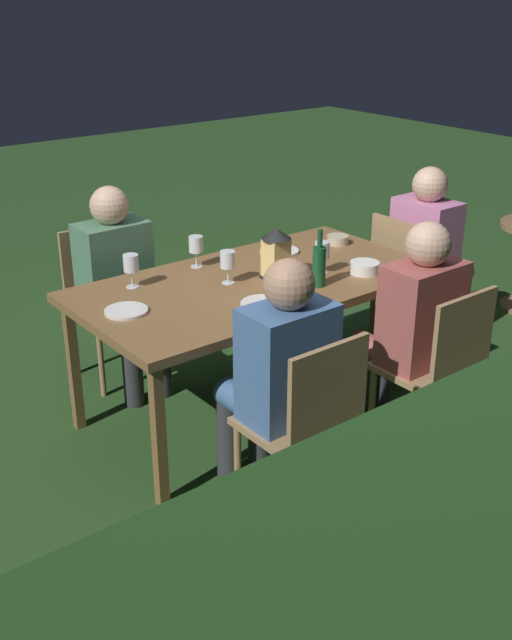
# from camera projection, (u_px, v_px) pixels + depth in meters

# --- Properties ---
(ground_plane) EXTENTS (16.00, 16.00, 0.00)m
(ground_plane) POSITION_uv_depth(u_px,v_px,m) (256.00, 407.00, 4.21)
(ground_plane) COLOR #26471E
(dining_table) EXTENTS (1.84, 0.96, 0.75)m
(dining_table) POSITION_uv_depth(u_px,v_px,m) (256.00, 289.00, 3.93)
(dining_table) COLOR brown
(dining_table) RESTS_ON ground
(chair_side_left_b) EXTENTS (0.42, 0.40, 0.87)m
(chair_side_left_b) POSITION_uv_depth(u_px,v_px,m) (106.00, 296.00, 4.42)
(chair_side_left_b) COLOR #9E7A51
(chair_side_left_b) RESTS_ON ground
(person_in_green) EXTENTS (0.38, 0.47, 1.15)m
(person_in_green) POSITION_uv_depth(u_px,v_px,m) (120.00, 280.00, 4.21)
(person_in_green) COLOR #4C7A5B
(person_in_green) RESTS_ON ground
(chair_side_right_a) EXTENTS (0.42, 0.40, 0.87)m
(chair_side_right_a) POSITION_uv_depth(u_px,v_px,m) (439.00, 364.00, 3.62)
(chair_side_right_a) COLOR #9E7A51
(chair_side_right_a) RESTS_ON ground
(person_in_rust) EXTENTS (0.38, 0.47, 1.15)m
(person_in_rust) POSITION_uv_depth(u_px,v_px,m) (410.00, 322.00, 3.70)
(person_in_rust) COLOR #9E4C47
(person_in_rust) RESTS_ON ground
(chair_head_near) EXTENTS (0.40, 0.42, 0.87)m
(chair_head_near) POSITION_uv_depth(u_px,v_px,m) (407.00, 278.00, 4.68)
(chair_head_near) COLOR #9E7A51
(chair_head_near) RESTS_ON ground
(person_in_pink) EXTENTS (0.48, 0.38, 1.15)m
(person_in_pink) POSITION_uv_depth(u_px,v_px,m) (431.00, 248.00, 4.72)
(person_in_pink) COLOR #C675A3
(person_in_pink) RESTS_ON ground
(chair_side_right_b) EXTENTS (0.42, 0.40, 0.87)m
(chair_side_right_b) POSITION_uv_depth(u_px,v_px,m) (307.00, 421.00, 3.15)
(chair_side_right_b) COLOR #9E7A51
(chair_side_right_b) RESTS_ON ground
(person_in_blue) EXTENTS (0.38, 0.47, 1.15)m
(person_in_blue) POSITION_uv_depth(u_px,v_px,m) (277.00, 370.00, 3.23)
(person_in_blue) COLOR #426699
(person_in_blue) RESTS_ON ground
(lantern_centerpiece) EXTENTS (0.15, 0.15, 0.27)m
(lantern_centerpiece) POSITION_uv_depth(u_px,v_px,m) (276.00, 251.00, 3.87)
(lantern_centerpiece) COLOR black
(lantern_centerpiece) RESTS_ON dining_table
(green_bottle_on_table) EXTENTS (0.07, 0.07, 0.29)m
(green_bottle_on_table) POSITION_uv_depth(u_px,v_px,m) (319.00, 265.00, 3.79)
(green_bottle_on_table) COLOR #144723
(green_bottle_on_table) RESTS_ON dining_table
(wine_glass_a) EXTENTS (0.08, 0.08, 0.17)m
(wine_glass_a) POSITION_uv_depth(u_px,v_px,m) (322.00, 251.00, 3.96)
(wine_glass_a) COLOR silver
(wine_glass_a) RESTS_ON dining_table
(wine_glass_b) EXTENTS (0.08, 0.08, 0.17)m
(wine_glass_b) POSITION_uv_depth(u_px,v_px,m) (228.00, 261.00, 3.82)
(wine_glass_b) COLOR silver
(wine_glass_b) RESTS_ON dining_table
(wine_glass_c) EXTENTS (0.08, 0.08, 0.17)m
(wine_glass_c) POSITION_uv_depth(u_px,v_px,m) (131.00, 265.00, 3.77)
(wine_glass_c) COLOR silver
(wine_glass_c) RESTS_ON dining_table
(wine_glass_d) EXTENTS (0.08, 0.08, 0.17)m
(wine_glass_d) POSITION_uv_depth(u_px,v_px,m) (196.00, 246.00, 4.04)
(wine_glass_d) COLOR silver
(wine_glass_d) RESTS_ON dining_table
(plate_a) EXTENTS (0.21, 0.21, 0.01)m
(plate_a) POSITION_uv_depth(u_px,v_px,m) (263.00, 304.00, 3.60)
(plate_a) COLOR silver
(plate_a) RESTS_ON dining_table
(plate_b) EXTENTS (0.20, 0.20, 0.01)m
(plate_b) POSITION_uv_depth(u_px,v_px,m) (126.00, 311.00, 3.52)
(plate_b) COLOR silver
(plate_b) RESTS_ON dining_table
(plate_c) EXTENTS (0.22, 0.22, 0.01)m
(plate_c) POSITION_uv_depth(u_px,v_px,m) (279.00, 251.00, 4.31)
(plate_c) COLOR white
(plate_c) RESTS_ON dining_table
(bowl_olives) EXTENTS (0.13, 0.13, 0.05)m
(bowl_olives) POSITION_uv_depth(u_px,v_px,m) (338.00, 239.00, 4.44)
(bowl_olives) COLOR #BCAD8E
(bowl_olives) RESTS_ON dining_table
(bowl_bread) EXTENTS (0.16, 0.16, 0.06)m
(bowl_bread) POSITION_uv_depth(u_px,v_px,m) (365.00, 267.00, 3.99)
(bowl_bread) COLOR silver
(bowl_bread) RESTS_ON dining_table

